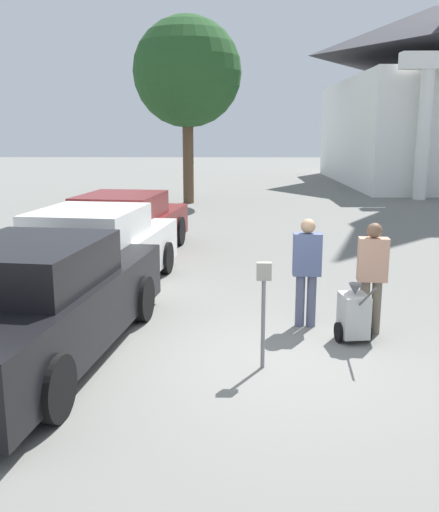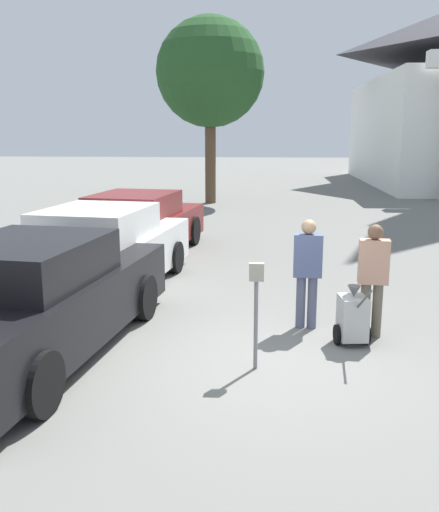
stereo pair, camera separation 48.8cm
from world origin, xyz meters
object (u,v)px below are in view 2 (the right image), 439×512
parked_car_maroon (137,227)px  person_supervisor (373,274)px  person_worker (308,267)px  equipment_cart (353,318)px  parked_car_black (36,301)px  parked_car_white (101,252)px  parking_meter (256,296)px

parked_car_maroon → person_supervisor: bearing=-40.9°
person_worker → equipment_cart: person_worker is taller
person_worker → person_supervisor: bearing=164.3°
parked_car_maroon → person_worker: 6.04m
parked_car_black → person_worker: size_ratio=3.25×
person_worker → person_supervisor: person_worker is taller
parked_car_maroon → person_supervisor: size_ratio=3.28×
parked_car_black → parked_car_maroon: (-0.00, 6.11, -0.02)m
parked_car_black → person_supervisor: 4.65m
person_supervisor → person_worker: bearing=-13.1°
parked_car_white → parking_meter: bearing=-41.8°
equipment_cart → parked_car_maroon: bearing=121.0°
parked_car_white → person_supervisor: (4.54, -2.10, 0.21)m
parked_car_black → person_supervisor: size_ratio=3.27×
parking_meter → person_supervisor: (1.64, 1.28, -0.01)m
person_supervisor → parked_car_white: bearing=-19.4°
parked_car_maroon → equipment_cart: (4.23, -5.45, -0.32)m
equipment_cart → parked_car_white: bearing=143.3°
parking_meter → equipment_cart: parking_meter is taller
parked_car_white → person_supervisor: bearing=-17.3°
parked_car_white → parked_car_maroon: size_ratio=0.98×
person_worker → person_supervisor: 0.95m
parked_car_maroon → parked_car_white: bearing=-82.5°
person_worker → parked_car_maroon: bearing=-50.1°
person_worker → equipment_cart: (0.59, -0.63, -0.55)m
person_worker → person_supervisor: size_ratio=1.01×
parked_car_black → person_worker: (3.64, 1.30, 0.21)m
parking_meter → person_worker: size_ratio=0.82×
parked_car_black → equipment_cart: 4.30m
parked_car_white → equipment_cart: bearing=-22.3°
parked_car_white → person_supervisor: size_ratio=3.21×
parked_car_black → parking_meter: parked_car_black is taller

